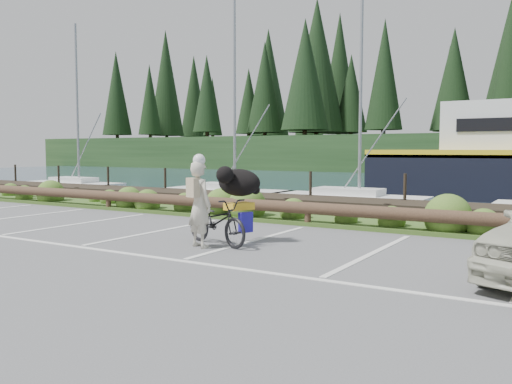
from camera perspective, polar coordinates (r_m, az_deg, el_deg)
ground at (r=9.76m, az=-6.50°, el=-6.82°), size 72.00×72.00×0.00m
vegetation_strip at (r=14.26m, az=6.70°, el=-3.04°), size 34.00×1.60×0.10m
log_rail at (r=13.64m, az=5.46°, el=-3.58°), size 32.00×0.30×0.60m
bicycle at (r=10.89m, az=-4.15°, el=-3.10°), size 1.91×1.14×0.95m
cyclist at (r=10.60m, az=-5.97°, el=-1.31°), size 0.71×0.57×1.68m
dog at (r=11.17m, az=-1.80°, el=1.00°), size 0.76×1.08×0.57m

